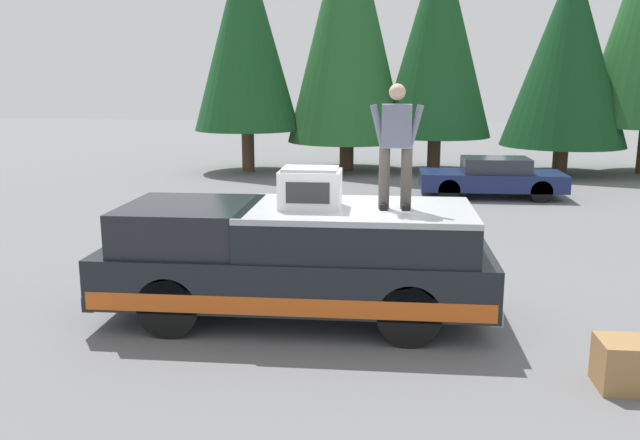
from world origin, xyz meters
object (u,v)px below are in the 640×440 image
Objects in this scene: compressor_unit at (310,188)px; person_on_truck_bed at (396,143)px; pickup_truck at (296,259)px; wooden_crate at (623,364)px; parked_car_navy at (492,177)px.

compressor_unit is 1.32m from person_on_truck_bed.
person_on_truck_bed is (-0.05, -1.38, 1.68)m from pickup_truck.
compressor_unit is at bearing 91.73° from person_on_truck_bed.
compressor_unit reaches higher than wooden_crate.
pickup_truck is at bearing 64.77° from wooden_crate.
pickup_truck reaches higher than wooden_crate.
compressor_unit is 0.20× the size of parked_car_navy.
pickup_truck is at bearing 69.68° from compressor_unit.
compressor_unit is (-0.08, -0.22, 1.05)m from pickup_truck.
person_on_truck_bed is at bearing -88.27° from compressor_unit.
wooden_crate is at bearing -115.51° from compressor_unit.
person_on_truck_bed is at bearing -91.87° from pickup_truck.
parked_car_navy is at bearing -22.60° from pickup_truck.
person_on_truck_bed reaches higher than wooden_crate.
pickup_truck is 1.35× the size of parked_car_navy.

